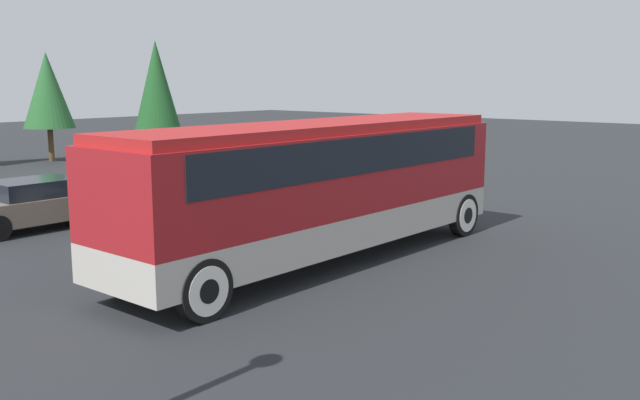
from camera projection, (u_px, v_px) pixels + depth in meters
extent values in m
plane|color=#26282B|center=(320.00, 262.00, 16.90)|extent=(120.00, 120.00, 0.00)
cube|color=#B7B2A8|center=(320.00, 225.00, 16.75)|extent=(11.33, 2.55, 0.77)
cube|color=maroon|center=(320.00, 171.00, 16.53)|extent=(11.33, 2.55, 1.81)
cube|color=black|center=(320.00, 152.00, 16.46)|extent=(9.97, 2.59, 0.81)
cube|color=#B21E1E|center=(320.00, 127.00, 16.36)|extent=(11.10, 2.35, 0.22)
cube|color=maroon|center=(443.00, 161.00, 20.72)|extent=(0.36, 2.45, 2.06)
cylinder|color=black|center=(463.00, 215.00, 19.61)|extent=(1.16, 0.28, 1.16)
cylinder|color=silver|center=(463.00, 215.00, 19.61)|extent=(0.91, 0.30, 0.91)
cylinder|color=black|center=(463.00, 215.00, 19.61)|extent=(0.44, 0.32, 0.44)
cylinder|color=black|center=(393.00, 205.00, 21.10)|extent=(1.16, 0.28, 1.16)
cylinder|color=silver|center=(393.00, 205.00, 21.10)|extent=(0.91, 0.30, 0.91)
cylinder|color=black|center=(393.00, 205.00, 21.10)|extent=(0.44, 0.32, 0.44)
cylinder|color=black|center=(204.00, 290.00, 12.63)|extent=(1.16, 0.28, 1.16)
cylinder|color=silver|center=(204.00, 290.00, 12.63)|extent=(0.91, 0.30, 0.91)
cylinder|color=black|center=(204.00, 290.00, 12.63)|extent=(0.44, 0.32, 0.44)
cylinder|color=black|center=(127.00, 268.00, 14.12)|extent=(1.16, 0.28, 1.16)
cylinder|color=silver|center=(127.00, 268.00, 14.12)|extent=(0.91, 0.30, 0.91)
cylinder|color=black|center=(127.00, 268.00, 14.12)|extent=(0.44, 0.32, 0.44)
cube|color=#7A6B5B|center=(40.00, 207.00, 20.67)|extent=(4.36, 1.86, 0.68)
cube|color=black|center=(33.00, 188.00, 20.44)|extent=(2.27, 1.68, 0.49)
cylinder|color=black|center=(108.00, 211.00, 21.43)|extent=(0.72, 0.22, 0.72)
cylinder|color=black|center=(108.00, 211.00, 21.43)|extent=(0.27, 0.26, 0.27)
cylinder|color=black|center=(77.00, 205.00, 22.51)|extent=(0.72, 0.22, 0.72)
cylinder|color=black|center=(77.00, 205.00, 22.51)|extent=(0.27, 0.26, 0.27)
cube|color=#BCBCC1|center=(199.00, 211.00, 20.57)|extent=(4.42, 1.79, 0.56)
cube|color=black|center=(194.00, 193.00, 20.34)|extent=(2.30, 1.61, 0.51)
cylinder|color=black|center=(262.00, 212.00, 21.41)|extent=(0.63, 0.22, 0.63)
cylinder|color=black|center=(262.00, 212.00, 21.41)|extent=(0.24, 0.26, 0.24)
cylinder|color=black|center=(226.00, 206.00, 22.45)|extent=(0.63, 0.22, 0.63)
cylinder|color=black|center=(226.00, 206.00, 22.45)|extent=(0.24, 0.26, 0.24)
cylinder|color=black|center=(167.00, 231.00, 18.76)|extent=(0.63, 0.22, 0.63)
cylinder|color=black|center=(167.00, 231.00, 18.76)|extent=(0.24, 0.26, 0.24)
cylinder|color=black|center=(131.00, 223.00, 19.79)|extent=(0.63, 0.22, 0.63)
cylinder|color=black|center=(131.00, 223.00, 19.79)|extent=(0.24, 0.26, 0.24)
cylinder|color=brown|center=(51.00, 145.00, 37.37)|extent=(0.28, 0.28, 1.76)
cone|color=#28602D|center=(48.00, 90.00, 36.89)|extent=(2.60, 2.60, 3.91)
cylinder|color=brown|center=(159.00, 145.00, 38.64)|extent=(0.28, 0.28, 1.51)
cone|color=#1E5123|center=(157.00, 86.00, 38.11)|extent=(2.49, 2.49, 4.81)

